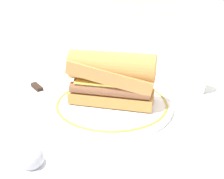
% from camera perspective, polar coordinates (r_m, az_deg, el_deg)
% --- Properties ---
extents(ground_plane, '(1.50, 1.50, 0.00)m').
position_cam_1_polar(ground_plane, '(0.56, -0.54, -5.84)').
color(ground_plane, silver).
extents(plate, '(0.29, 0.29, 0.01)m').
position_cam_1_polar(plate, '(0.59, 0.00, -3.30)').
color(plate, white).
rests_on(plate, ground_plane).
extents(sausage_sandwich, '(0.21, 0.10, 0.12)m').
position_cam_1_polar(sausage_sandwich, '(0.56, 0.00, 2.92)').
color(sausage_sandwich, '#C78D45').
rests_on(sausage_sandwich, plate).
extents(drinking_glass, '(0.07, 0.07, 0.10)m').
position_cam_1_polar(drinking_glass, '(0.70, 18.95, 2.98)').
color(drinking_glass, silver).
rests_on(drinking_glass, ground_plane).
extents(salt_shaker, '(0.04, 0.04, 0.08)m').
position_cam_1_polar(salt_shaker, '(0.37, -17.83, -18.24)').
color(salt_shaker, white).
rests_on(salt_shaker, ground_plane).
extents(butter_knife, '(0.14, 0.10, 0.01)m').
position_cam_1_polar(butter_knife, '(0.69, -16.28, -0.42)').
color(butter_knife, silver).
rests_on(butter_knife, ground_plane).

